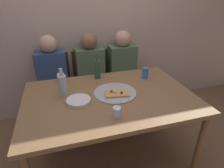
% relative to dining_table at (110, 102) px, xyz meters
% --- Properties ---
extents(ground_plane, '(8.00, 8.00, 0.00)m').
position_rel_dining_table_xyz_m(ground_plane, '(0.00, 0.00, -0.68)').
color(ground_plane, brown).
extents(back_wall, '(6.00, 0.10, 2.60)m').
position_rel_dining_table_xyz_m(back_wall, '(0.00, 1.07, 0.62)').
color(back_wall, '#BCA893').
rests_on(back_wall, ground_plane).
extents(dining_table, '(1.56, 1.04, 0.76)m').
position_rel_dining_table_xyz_m(dining_table, '(0.00, 0.00, 0.00)').
color(dining_table, olive).
rests_on(dining_table, ground_plane).
extents(pizza_tray, '(0.41, 0.41, 0.01)m').
position_rel_dining_table_xyz_m(pizza_tray, '(0.06, 0.03, 0.08)').
color(pizza_tray, '#ADADB2').
rests_on(pizza_tray, dining_table).
extents(pizza_slice_last, '(0.24, 0.16, 0.05)m').
position_rel_dining_table_xyz_m(pizza_slice_last, '(0.06, -0.02, 0.10)').
color(pizza_slice_last, tan).
rests_on(pizza_slice_last, pizza_tray).
extents(wine_bottle, '(0.06, 0.06, 0.30)m').
position_rel_dining_table_xyz_m(wine_bottle, '(-0.02, 0.41, 0.18)').
color(wine_bottle, '#2D5133').
rests_on(wine_bottle, dining_table).
extents(beer_bottle, '(0.08, 0.08, 0.27)m').
position_rel_dining_table_xyz_m(beer_bottle, '(-0.41, 0.13, 0.18)').
color(beer_bottle, '#B2BCC1').
rests_on(beer_bottle, dining_table).
extents(tumbler_near, '(0.06, 0.06, 0.08)m').
position_rel_dining_table_xyz_m(tumbler_near, '(-0.04, -0.33, 0.11)').
color(tumbler_near, silver).
rests_on(tumbler_near, dining_table).
extents(tumbler_far, '(0.07, 0.07, 0.09)m').
position_rel_dining_table_xyz_m(tumbler_far, '(-0.42, 0.44, 0.12)').
color(tumbler_far, silver).
rests_on(tumbler_far, dining_table).
extents(soda_can, '(0.07, 0.07, 0.12)m').
position_rel_dining_table_xyz_m(soda_can, '(0.48, 0.26, 0.13)').
color(soda_can, '#337AC1').
rests_on(soda_can, dining_table).
extents(plate_stack, '(0.21, 0.21, 0.03)m').
position_rel_dining_table_xyz_m(plate_stack, '(-0.29, -0.03, 0.09)').
color(plate_stack, white).
rests_on(plate_stack, dining_table).
extents(chair_left, '(0.44, 0.44, 0.90)m').
position_rel_dining_table_xyz_m(chair_left, '(-0.51, 0.92, -0.17)').
color(chair_left, '#472D1E').
rests_on(chair_left, ground_plane).
extents(chair_middle, '(0.44, 0.44, 0.90)m').
position_rel_dining_table_xyz_m(chair_middle, '(-0.03, 0.92, -0.17)').
color(chair_middle, '#472D1E').
rests_on(chair_middle, ground_plane).
extents(chair_right, '(0.44, 0.44, 0.90)m').
position_rel_dining_table_xyz_m(chair_right, '(0.42, 0.92, -0.17)').
color(chair_right, '#472D1E').
rests_on(chair_right, ground_plane).
extents(guest_in_sweater, '(0.36, 0.56, 1.17)m').
position_rel_dining_table_xyz_m(guest_in_sweater, '(-0.51, 0.77, -0.04)').
color(guest_in_sweater, navy).
rests_on(guest_in_sweater, ground_plane).
extents(guest_in_beanie, '(0.36, 0.56, 1.17)m').
position_rel_dining_table_xyz_m(guest_in_beanie, '(-0.03, 0.77, -0.04)').
color(guest_in_beanie, '#4C6B47').
rests_on(guest_in_beanie, ground_plane).
extents(guest_by_wall, '(0.36, 0.56, 1.17)m').
position_rel_dining_table_xyz_m(guest_by_wall, '(0.42, 0.77, -0.04)').
color(guest_by_wall, '#4C6B47').
rests_on(guest_by_wall, ground_plane).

